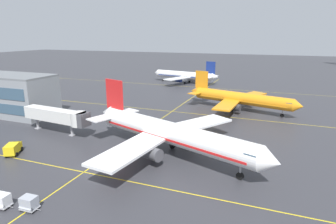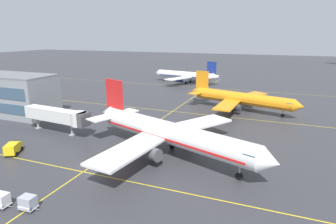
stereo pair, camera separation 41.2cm
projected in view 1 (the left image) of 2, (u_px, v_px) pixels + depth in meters
The scene contains 9 objects.
ground_plane at pixel (91, 167), 48.42m from camera, with size 600.00×600.00×0.00m, color #333338.
airliner_front_gate at pixel (169, 133), 52.25m from camera, with size 39.02×33.41×12.50m.
airliner_second_row at pixel (240, 98), 83.55m from camera, with size 33.67×28.70×10.62m.
airliner_third_row at pixel (185, 75), 131.28m from camera, with size 33.20×28.23×10.36m.
taxiway_markings at pixel (172, 111), 83.36m from camera, with size 165.41×134.83×0.01m.
service_truck_red_van at pixel (13, 148), 53.40m from camera, with size 3.59×4.49×2.10m.
baggage_cart_row_second at pixel (2, 200), 36.86m from camera, with size 2.79×1.79×1.86m.
baggage_cart_row_middle at pixel (29, 203), 36.29m from camera, with size 2.79×1.79×1.86m.
jet_bridge at pixel (60, 116), 63.77m from camera, with size 17.69×4.42×5.58m.
Camera 1 is at (28.19, -36.57, 21.62)m, focal length 30.72 mm.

